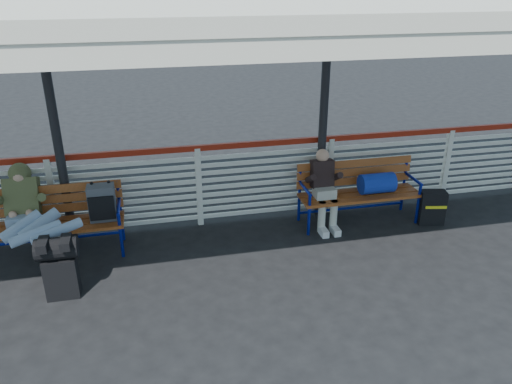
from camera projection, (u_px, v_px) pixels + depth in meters
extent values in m
plane|color=black|center=(221.00, 297.00, 5.79)|extent=(60.00, 60.00, 0.00)
cube|color=silver|center=(199.00, 187.00, 7.25)|extent=(12.00, 0.04, 1.04)
cube|color=maroon|center=(197.00, 148.00, 7.01)|extent=(12.00, 0.06, 0.08)
cube|color=silver|center=(199.00, 11.00, 5.36)|extent=(12.60, 3.60, 0.16)
cube|color=silver|center=(227.00, 45.00, 3.85)|extent=(12.60, 0.06, 0.30)
cylinder|color=black|center=(57.00, 139.00, 6.39)|extent=(0.12, 0.12, 3.00)
cylinder|color=black|center=(323.00, 122.00, 7.11)|extent=(0.12, 0.12, 3.00)
cube|color=black|center=(62.00, 277.00, 5.73)|extent=(0.37, 0.22, 0.50)
cylinder|color=black|center=(57.00, 248.00, 5.58)|extent=(0.46, 0.26, 0.26)
cube|color=#A44F1F|center=(53.00, 226.00, 6.46)|extent=(1.80, 0.50, 0.04)
cube|color=#A44F1F|center=(52.00, 199.00, 6.58)|extent=(1.80, 0.10, 0.40)
cylinder|color=navy|center=(122.00, 242.00, 6.54)|extent=(0.04, 0.04, 0.45)
cylinder|color=navy|center=(121.00, 211.00, 6.87)|extent=(0.04, 0.04, 0.90)
cube|color=#55585D|center=(102.00, 203.00, 6.50)|extent=(0.34, 0.21, 0.48)
cube|color=#A44F1F|center=(360.00, 195.00, 7.35)|extent=(1.80, 0.50, 0.04)
cube|color=#A44F1F|center=(355.00, 172.00, 7.47)|extent=(1.80, 0.10, 0.40)
cylinder|color=navy|center=(309.00, 221.00, 7.09)|extent=(0.04, 0.04, 0.45)
cylinder|color=navy|center=(417.00, 209.00, 7.43)|extent=(0.04, 0.04, 0.45)
cylinder|color=navy|center=(299.00, 193.00, 7.42)|extent=(0.04, 0.04, 0.90)
cylinder|color=navy|center=(404.00, 183.00, 7.76)|extent=(0.04, 0.04, 0.90)
cylinder|color=navy|center=(377.00, 183.00, 7.33)|extent=(0.51, 0.30, 0.30)
cube|color=#8BA1BC|center=(23.00, 221.00, 6.39)|extent=(0.36, 0.26, 0.18)
cube|color=#464C28|center=(22.00, 196.00, 6.47)|extent=(0.42, 0.38, 0.53)
sphere|color=#464C28|center=(20.00, 173.00, 6.44)|extent=(0.28, 0.28, 0.28)
sphere|color=tan|center=(19.00, 175.00, 6.41)|extent=(0.21, 0.21, 0.21)
cube|color=black|center=(43.00, 245.00, 5.46)|extent=(0.11, 0.27, 0.10)
cube|color=black|center=(66.00, 242.00, 5.51)|extent=(0.11, 0.27, 0.10)
cube|color=#B7B4A6|center=(324.00, 193.00, 7.23)|extent=(0.30, 0.24, 0.16)
cube|color=black|center=(322.00, 173.00, 7.26)|extent=(0.32, 0.23, 0.42)
sphere|color=tan|center=(323.00, 155.00, 7.17)|extent=(0.19, 0.19, 0.19)
cylinder|color=#B7B4A6|center=(322.00, 217.00, 7.17)|extent=(0.11, 0.11, 0.46)
cylinder|color=#B7B4A6|center=(333.00, 216.00, 7.21)|extent=(0.11, 0.11, 0.46)
cube|color=silver|center=(323.00, 232.00, 7.16)|extent=(0.10, 0.24, 0.10)
cube|color=silver|center=(335.00, 230.00, 7.20)|extent=(0.10, 0.24, 0.10)
cube|color=black|center=(432.00, 207.00, 7.42)|extent=(0.41, 0.28, 0.52)
cube|color=yellow|center=(436.00, 207.00, 7.29)|extent=(0.31, 0.08, 0.04)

